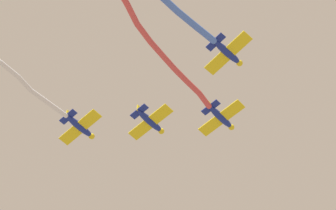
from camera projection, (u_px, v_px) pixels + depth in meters
The scene contains 6 objects.
airplane_lead at pixel (221, 117), 76.35m from camera, with size 5.66×7.42×1.83m.
smoke_trail_lead at pixel (158, 44), 70.61m from camera, with size 23.92×3.42×1.34m.
airplane_left_wing at pixel (150, 121), 76.72m from camera, with size 5.66×7.42×1.83m.
airplane_right_wing at pixel (228, 53), 71.33m from camera, with size 5.67×7.38×1.83m.
airplane_slot at pixel (80, 127), 76.82m from camera, with size 5.66×7.42×1.83m.
smoke_trail_slot at pixel (17, 77), 73.73m from camera, with size 16.06×6.78×3.03m.
Camera 1 is at (42.48, 7.66, 4.62)m, focal length 58.40 mm.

